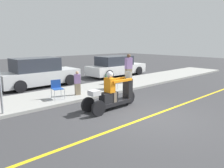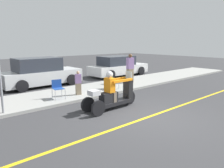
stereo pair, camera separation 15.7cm
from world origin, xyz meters
name	(u,v)px [view 2 (the right image)]	position (x,y,z in m)	size (l,w,h in m)	color
ground_plane	(148,117)	(0.00, 0.00, 0.00)	(60.00, 60.00, 0.00)	#38383A
lane_stripe	(142,119)	(-0.30, 0.00, 0.00)	(24.00, 0.12, 0.01)	gold
sidewalk_strip	(77,93)	(0.00, 4.60, 0.06)	(28.00, 2.80, 0.12)	#9E9E99
motorcycle_trike	(112,95)	(-0.29, 1.55, 0.53)	(2.47, 0.73, 1.50)	black
spectator_by_tree	(130,69)	(3.77, 4.52, 0.96)	(0.44, 0.30, 1.74)	gray
spectator_near_curb	(78,83)	(-0.28, 3.97, 0.66)	(0.30, 0.22, 1.12)	gray
folding_chair_set_back	(58,87)	(-1.32, 4.01, 0.62)	(0.53, 0.53, 0.82)	#A5A8AD
folding_chair_curbside	(111,79)	(1.76, 3.94, 0.62)	(0.50, 0.50, 0.82)	#A5A8AD
parked_car_lot_center	(118,66)	(5.59, 7.54, 0.71)	(4.81, 1.97, 1.50)	silver
parked_car_lot_right	(40,73)	(-0.52, 7.63, 0.78)	(4.53, 1.96, 1.67)	silver
street_sign	(0,79)	(-3.74, 3.45, 1.32)	(0.08, 0.36, 2.20)	gray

